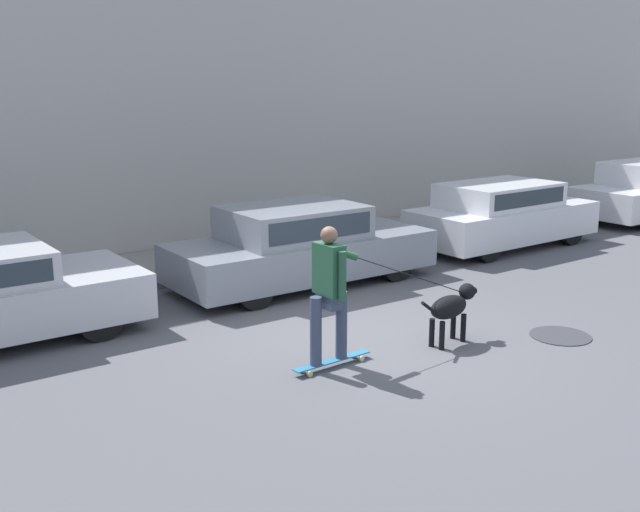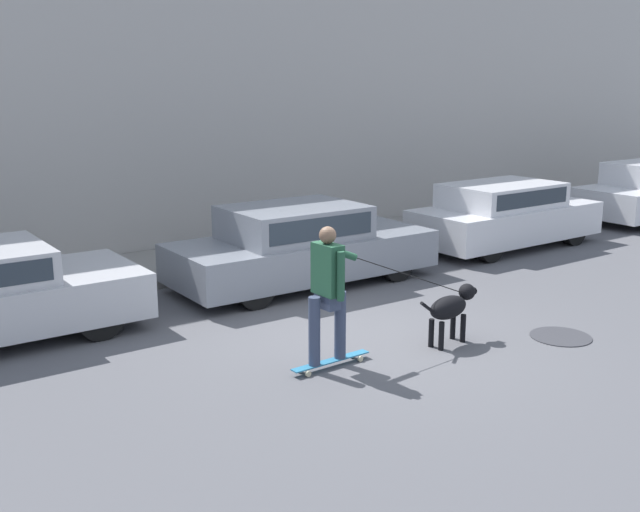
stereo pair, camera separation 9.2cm
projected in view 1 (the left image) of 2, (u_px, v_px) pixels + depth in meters
The scene contains 8 objects.
ground_plane at pixel (359, 339), 9.73m from camera, with size 36.00×36.00×0.00m, color #545459.
back_wall at pixel (159, 98), 13.86m from camera, with size 32.00×0.30×5.90m.
sidewalk_curb at pixel (195, 262), 13.52m from camera, with size 30.00×2.19×0.14m.
parked_car_1 at pixel (300, 247), 12.20m from camera, with size 4.40×1.78×1.31m.
parked_car_2 at pixel (502, 215), 14.94m from camera, with size 4.06×1.75×1.30m.
dog at pixel (451, 307), 9.48m from camera, with size 1.08×0.37×0.73m.
skateboarder at pixel (330, 289), 8.53m from camera, with size 2.59×0.56×1.69m.
manhole_cover at pixel (560, 336), 9.82m from camera, with size 0.79×0.79×0.01m.
Camera 1 is at (-5.75, -7.22, 3.30)m, focal length 42.00 mm.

